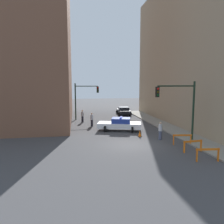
{
  "coord_description": "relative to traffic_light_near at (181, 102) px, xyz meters",
  "views": [
    {
      "loc": [
        -4.44,
        -17.4,
        5.07
      ],
      "look_at": [
        -0.58,
        5.4,
        2.12
      ],
      "focal_mm": 35.0,
      "sensor_mm": 36.0,
      "label": 1
    }
  ],
  "objects": [
    {
      "name": "parked_car_near",
      "position": [
        -1.21,
        17.61,
        -2.86
      ],
      "size": [
        2.43,
        4.39,
        1.31
      ],
      "rotation": [
        0.0,
        0.0,
        -0.06
      ],
      "color": "black",
      "rests_on": "ground_plane"
    },
    {
      "name": "pedestrian_corner",
      "position": [
        -8.26,
        11.31,
        -2.67
      ],
      "size": [
        0.39,
        0.39,
        1.66
      ],
      "rotation": [
        0.0,
        0.0,
        4.81
      ],
      "color": "black",
      "rests_on": "ground_plane"
    },
    {
      "name": "barrier_front",
      "position": [
        -0.64,
        -5.13,
        -2.91
      ],
      "size": [
        1.6,
        0.33,
        0.9
      ],
      "rotation": [
        0.0,
        0.0,
        -0.11
      ],
      "color": "orange",
      "rests_on": "ground_plane"
    },
    {
      "name": "traffic_light_far",
      "position": [
        -8.03,
        13.72,
        -0.13
      ],
      "size": [
        3.44,
        0.35,
        5.2
      ],
      "color": "black",
      "rests_on": "ground_plane"
    },
    {
      "name": "sidewalk_right",
      "position": [
        1.47,
        -0.35,
        -3.47
      ],
      "size": [
        2.4,
        44.0,
        0.12
      ],
      "color": "gray",
      "rests_on": "ground_plane"
    },
    {
      "name": "traffic_cone",
      "position": [
        -3.04,
        2.23,
        -3.21
      ],
      "size": [
        0.36,
        0.36,
        0.66
      ],
      "color": "black",
      "rests_on": "ground_plane"
    },
    {
      "name": "pedestrian_sidewalk",
      "position": [
        -1.52,
        0.84,
        -2.67
      ],
      "size": [
        0.46,
        0.46,
        1.66
      ],
      "rotation": [
        0.0,
        0.0,
        1.92
      ],
      "color": "#474C66",
      "rests_on": "ground_plane"
    },
    {
      "name": "traffic_light_near",
      "position": [
        0.0,
        0.0,
        0.0
      ],
      "size": [
        3.64,
        0.35,
        5.2
      ],
      "color": "black",
      "rests_on": "sidewalk_right"
    },
    {
      "name": "pedestrian_crossing",
      "position": [
        -7.23,
        8.29,
        -2.67
      ],
      "size": [
        0.47,
        0.47,
        1.66
      ],
      "rotation": [
        0.0,
        0.0,
        1.19
      ],
      "color": "black",
      "rests_on": "ground_plane"
    },
    {
      "name": "ground_plane",
      "position": [
        -4.73,
        -0.35,
        -3.53
      ],
      "size": [
        120.0,
        120.0,
        0.0
      ],
      "primitive_type": "plane",
      "color": "#424244"
    },
    {
      "name": "building_right",
      "position": [
        8.67,
        7.65,
        5.78
      ],
      "size": [
        12.0,
        28.0,
        18.63
      ],
      "color": "tan",
      "rests_on": "ground_plane"
    },
    {
      "name": "barrier_back",
      "position": [
        -0.37,
        -1.12,
        -2.91
      ],
      "size": [
        1.59,
        0.39,
        0.9
      ],
      "rotation": [
        0.0,
        0.0,
        -0.16
      ],
      "color": "orange",
      "rests_on": "ground_plane"
    },
    {
      "name": "barrier_mid",
      "position": [
        -0.53,
        -3.08,
        -2.91
      ],
      "size": [
        1.6,
        0.3,
        0.9
      ],
      "rotation": [
        0.0,
        0.0,
        0.1
      ],
      "color": "orange",
      "rests_on": "ground_plane"
    },
    {
      "name": "police_car",
      "position": [
        -4.4,
        5.35,
        -2.81
      ],
      "size": [
        5.03,
        3.14,
        1.52
      ],
      "rotation": [
        0.0,
        0.0,
        1.29
      ],
      "color": "white",
      "rests_on": "ground_plane"
    },
    {
      "name": "building_corner_left",
      "position": [
        -16.73,
        13.65,
        8.98
      ],
      "size": [
        14.0,
        20.0,
        25.03
      ],
      "color": "brown",
      "rests_on": "ground_plane"
    }
  ]
}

